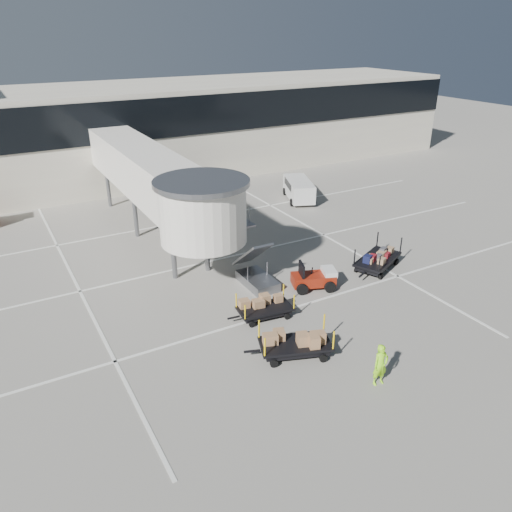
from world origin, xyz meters
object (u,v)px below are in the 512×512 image
object	(u,v)px
suitcase_cart	(378,260)
minivan	(298,188)
ground_worker	(380,365)
box_cart_far	(265,309)
box_cart_near	(291,344)
baggage_tug	(314,279)

from	to	relation	value
suitcase_cart	minivan	size ratio (longest dim) A/B	0.87
ground_worker	minivan	world-z (taller)	ground_worker
suitcase_cart	box_cart_far	bearing A→B (deg)	164.70
minivan	suitcase_cart	bearing A→B (deg)	-82.31
suitcase_cart	ground_worker	xyz separation A→B (m)	(-6.92, -7.82, 0.32)
box_cart_near	ground_worker	size ratio (longest dim) A/B	2.12
box_cart_near	minivan	bearing A→B (deg)	75.13
box_cart_near	box_cart_far	bearing A→B (deg)	99.45
suitcase_cart	box_cart_near	world-z (taller)	suitcase_cart
baggage_tug	suitcase_cart	bearing A→B (deg)	21.18
box_cart_near	ground_worker	distance (m)	3.85
suitcase_cart	box_cart_far	distance (m)	8.45
minivan	box_cart_near	bearing A→B (deg)	-103.37
baggage_tug	ground_worker	bearing A→B (deg)	-87.15
baggage_tug	suitcase_cart	size ratio (longest dim) A/B	0.63
suitcase_cart	ground_worker	distance (m)	10.45
minivan	ground_worker	bearing A→B (deg)	-94.61
minivan	baggage_tug	bearing A→B (deg)	-99.26
baggage_tug	box_cart_far	world-z (taller)	baggage_tug
ground_worker	suitcase_cart	bearing A→B (deg)	53.67
suitcase_cart	ground_worker	bearing A→B (deg)	-156.30
suitcase_cart	minivan	world-z (taller)	minivan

